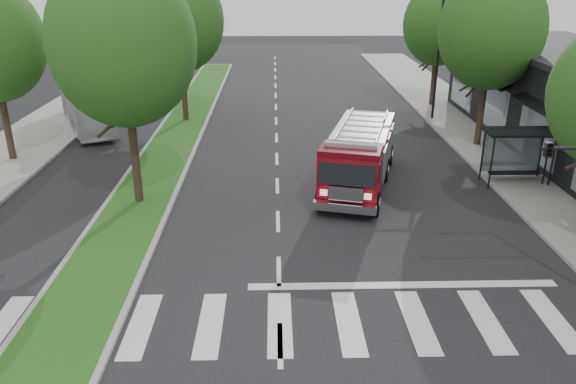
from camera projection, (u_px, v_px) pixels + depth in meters
name	position (u px, v px, depth m)	size (l,w,h in m)	color
ground	(279.00, 271.00, 18.99)	(140.00, 140.00, 0.00)	black
sidewalk_right	(522.00, 168.00, 28.52)	(5.00, 80.00, 0.15)	gray
median	(182.00, 128.00, 35.53)	(3.00, 50.00, 0.15)	gray
bus_shelter	(518.00, 142.00, 26.04)	(3.20, 1.60, 2.61)	black
tree_right_mid	(492.00, 29.00, 29.82)	(5.60, 5.60, 9.72)	black
tree_right_far	(439.00, 24.00, 39.34)	(5.00, 5.00, 8.73)	black
tree_median_near	(123.00, 43.00, 21.88)	(5.80, 5.80, 10.16)	black
tree_median_far	(179.00, 20.00, 34.99)	(5.60, 5.60, 9.72)	black
streetlight_right_far	(436.00, 52.00, 36.11)	(2.11, 0.20, 8.00)	black
fire_engine	(359.00, 157.00, 25.95)	(4.72, 8.88, 2.95)	#4E040B
city_bus	(87.00, 107.00, 35.54)	(2.18, 9.33, 2.60)	#ACACB1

